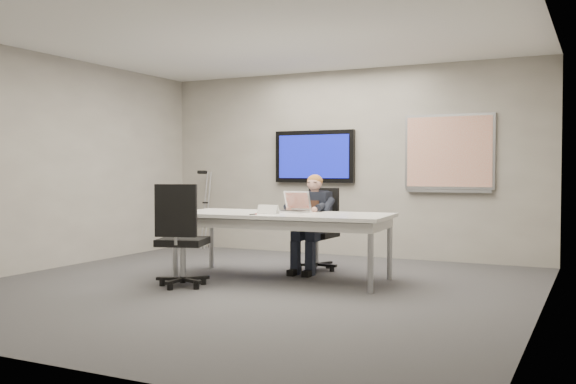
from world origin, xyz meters
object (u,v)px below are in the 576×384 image
at_px(office_chair_near, 181,255).
at_px(laptop, 294,207).
at_px(seated_person, 310,233).
at_px(conference_table, 282,221).
at_px(office_chair_far, 318,244).

bearing_deg(office_chair_near, laptop, -143.30).
xyz_separation_m(office_chair_near, seated_person, (0.86, 1.56, 0.14)).
relative_size(conference_table, laptop, 7.03).
relative_size(conference_table, seated_person, 2.12).
bearing_deg(seated_person, laptop, -94.53).
bearing_deg(office_chair_far, laptop, -91.06).
bearing_deg(office_chair_near, office_chair_far, -133.72).
bearing_deg(office_chair_near, conference_table, -147.02).
bearing_deg(conference_table, laptop, 71.19).
bearing_deg(laptop, office_chair_near, -119.90).
distance_m(office_chair_near, laptop, 1.51).
bearing_deg(conference_table, office_chair_far, 79.37).
distance_m(seated_person, laptop, 0.53).
distance_m(conference_table, laptop, 0.27).
relative_size(office_chair_far, seated_person, 0.86).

